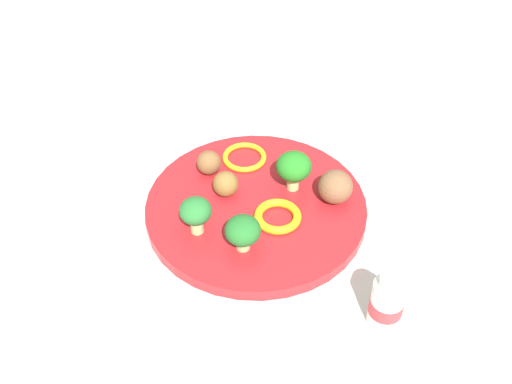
# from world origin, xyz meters

# --- Properties ---
(ground_plane) EXTENTS (4.00, 4.00, 0.00)m
(ground_plane) POSITION_xyz_m (0.00, 0.00, 0.00)
(ground_plane) COLOR beige
(plate) EXTENTS (0.28, 0.28, 0.02)m
(plate) POSITION_xyz_m (0.00, 0.00, 0.01)
(plate) COLOR red
(plate) RESTS_ON ground_plane
(broccoli_floret_front_right) EXTENTS (0.04, 0.04, 0.05)m
(broccoli_floret_front_right) POSITION_xyz_m (0.06, -0.05, 0.04)
(broccoli_floret_front_right) COLOR #9CBC72
(broccoli_floret_front_right) RESTS_ON plate
(broccoli_floret_far_rim) EXTENTS (0.05, 0.05, 0.05)m
(broccoli_floret_far_rim) POSITION_xyz_m (-0.01, 0.06, 0.05)
(broccoli_floret_far_rim) COLOR #ABC67D
(broccoli_floret_far_rim) RESTS_ON plate
(broccoli_floret_center) EXTENTS (0.04, 0.04, 0.05)m
(broccoli_floret_center) POSITION_xyz_m (0.01, -0.08, 0.05)
(broccoli_floret_center) COLOR #9DBE7A
(broccoli_floret_center) RESTS_ON plate
(meatball_mid_left) EXTENTS (0.03, 0.03, 0.03)m
(meatball_mid_left) POSITION_xyz_m (-0.03, -0.03, 0.03)
(meatball_mid_left) COLOR brown
(meatball_mid_left) RESTS_ON plate
(meatball_back_left) EXTENTS (0.04, 0.04, 0.04)m
(meatball_back_left) POSITION_xyz_m (0.04, 0.09, 0.04)
(meatball_back_left) COLOR brown
(meatball_back_left) RESTS_ON plate
(meatball_back_right) EXTENTS (0.03, 0.03, 0.03)m
(meatball_back_right) POSITION_xyz_m (-0.08, -0.03, 0.03)
(meatball_back_right) COLOR brown
(meatball_back_right) RESTS_ON plate
(pepper_ring_mid_left) EXTENTS (0.06, 0.06, 0.01)m
(pepper_ring_mid_left) POSITION_xyz_m (-0.09, 0.02, 0.02)
(pepper_ring_mid_left) COLOR yellow
(pepper_ring_mid_left) RESTS_ON plate
(pepper_ring_back_right) EXTENTS (0.06, 0.06, 0.01)m
(pepper_ring_back_right) POSITION_xyz_m (0.04, 0.01, 0.02)
(pepper_ring_back_right) COLOR yellow
(pepper_ring_back_right) RESTS_ON plate
(napkin) EXTENTS (0.17, 0.12, 0.01)m
(napkin) POSITION_xyz_m (-0.25, 0.01, 0.00)
(napkin) COLOR white
(napkin) RESTS_ON ground_plane
(fork) EXTENTS (0.12, 0.02, 0.01)m
(fork) POSITION_xyz_m (-0.24, 0.03, 0.01)
(fork) COLOR silver
(fork) RESTS_ON napkin
(knife) EXTENTS (0.15, 0.02, 0.01)m
(knife) POSITION_xyz_m (-0.24, -0.01, 0.01)
(knife) COLOR white
(knife) RESTS_ON napkin
(yogurt_bottle) EXTENTS (0.04, 0.04, 0.07)m
(yogurt_bottle) POSITION_xyz_m (0.21, 0.05, 0.03)
(yogurt_bottle) COLOR white
(yogurt_bottle) RESTS_ON ground_plane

